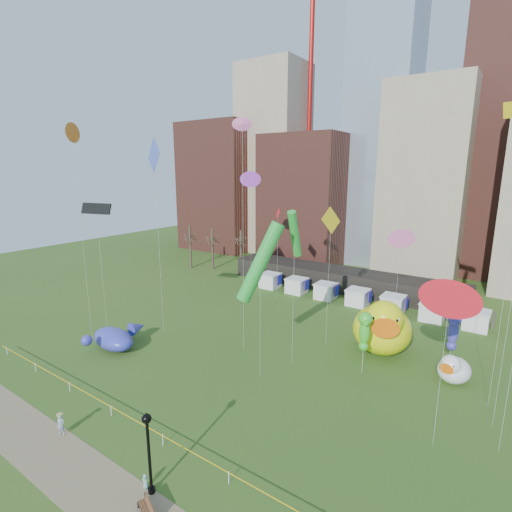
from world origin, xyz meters
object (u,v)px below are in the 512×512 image
Objects in this scene: seahorse_purple at (453,328)px; woman at (61,425)px; big_duck at (382,327)px; small_duck at (453,369)px; lamppost at (148,444)px; toddler at (145,481)px; whale_inflatable at (115,338)px; park_bench at (147,510)px; seahorse_green at (364,328)px.

woman is (-21.97, -26.80, -3.52)m from seahorse_purple.
small_duck is at bearing -35.18° from big_duck.
lamppost is 2.93m from toddler.
big_duck is 6.73m from seahorse_purple.
woman is (8.98, -11.09, -0.34)m from whale_inflatable.
seahorse_purple is 34.86m from whale_inflatable.
small_duck is at bearing 18.45° from woman.
park_bench is at bearing -118.65° from big_duck.
small_duck is at bearing -80.51° from seahorse_purple.
whale_inflatable is 4.60× the size of woman.
lamppost reaches higher than park_bench.
woman is at bearing -168.98° from toddler.
seahorse_green is 21.77m from lamppost.
park_bench is (-4.46, -22.25, -4.16)m from seahorse_green.
seahorse_green is at bearing -146.84° from seahorse_purple.
whale_inflatable is (-24.16, -10.21, -3.47)m from seahorse_green.
seahorse_purple is at bearing 72.97° from toddler.
toddler is (-0.56, -0.00, -2.87)m from lamppost.
seahorse_green is 8.74m from seahorse_purple.
small_duck is 0.70× the size of seahorse_purple.
lamppost is (18.54, -10.78, 2.19)m from whale_inflatable.
whale_inflatable is 20.98m from toddler.
seahorse_purple is 3.64× the size of woman.
seahorse_green is 3.83× the size of woman.
whale_inflatable is at bearing -144.64° from small_duck.
small_duck is (7.23, -2.10, -1.59)m from big_duck.
lamppost is at bearing -126.26° from seahorse_green.
small_duck is 0.75× the size of lamppost.
big_duck is 5.60× the size of woman.
big_duck reaches higher than park_bench.
seahorse_green is 22.27m from toddler.
lamppost is at bearing -25.60° from whale_inflatable.
seahorse_green is 6.56× the size of toddler.
small_duck is at bearing 61.55° from lamppost.
small_duck is 2.27× the size of park_bench.
toddler is at bearing -180.00° from lamppost.
big_duck is at bearing 103.92° from park_bench.
big_duck reaches higher than seahorse_purple.
seahorse_purple reaches higher than lamppost.
small_duck is at bearing 88.44° from park_bench.
seahorse_purple is 1.08× the size of lamppost.
whale_inflatable reaches higher than toddler.
small_duck is 28.04m from park_bench.
whale_inflatable is at bearing 158.10° from toddler.
big_duck is 7.70m from small_duck.
small_duck is 34.30m from whale_inflatable.
big_duck reaches higher than lamppost.
seahorse_green reaches higher than seahorse_purple.
lamppost is (-12.41, -26.49, -0.99)m from seahorse_purple.
seahorse_green is at bearing 102.25° from park_bench.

